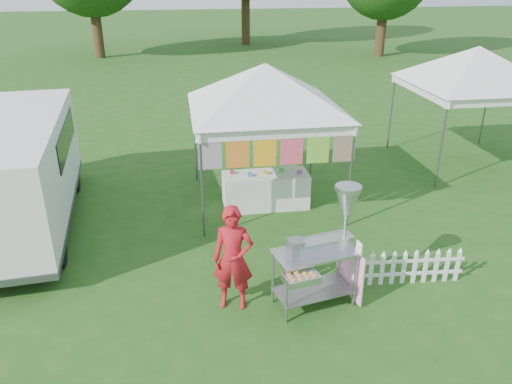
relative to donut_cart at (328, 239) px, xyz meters
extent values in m
plane|color=#1F4F16|center=(-0.28, 0.26, -1.10)|extent=(120.00, 120.00, 0.00)
cylinder|color=#59595E|center=(-1.70, 2.34, -0.05)|extent=(0.04, 0.04, 2.10)
cylinder|color=#59595E|center=(1.14, 2.34, -0.05)|extent=(0.04, 0.04, 2.10)
cylinder|color=#59595E|center=(-1.70, 5.18, -0.05)|extent=(0.04, 0.04, 2.10)
cylinder|color=#59595E|center=(1.14, 5.18, -0.05)|extent=(0.04, 0.04, 2.10)
cube|color=white|center=(-0.28, 2.34, 0.90)|extent=(3.00, 0.03, 0.22)
cube|color=white|center=(-0.28, 5.18, 0.90)|extent=(3.00, 0.03, 0.22)
pyramid|color=white|center=(-0.28, 3.76, 1.90)|extent=(4.24, 4.24, 0.90)
cylinder|color=#59595E|center=(-0.28, 2.34, 0.98)|extent=(3.00, 0.03, 0.03)
cube|color=#31B896|center=(-1.53, 2.34, 0.63)|extent=(0.42, 0.01, 0.70)
cube|color=red|center=(-1.03, 2.34, 0.63)|extent=(0.42, 0.01, 0.70)
cube|color=#D64317|center=(-0.53, 2.34, 0.63)|extent=(0.42, 0.01, 0.70)
cube|color=#DC1B97|center=(-0.03, 2.34, 0.63)|extent=(0.42, 0.01, 0.70)
cube|color=green|center=(0.47, 2.34, 0.63)|extent=(0.42, 0.01, 0.70)
cube|color=orange|center=(0.97, 2.34, 0.63)|extent=(0.42, 0.01, 0.70)
cylinder|color=#59595E|center=(3.80, 3.84, -0.05)|extent=(0.04, 0.04, 2.10)
cylinder|color=#59595E|center=(3.80, 6.68, -0.05)|extent=(0.04, 0.04, 2.10)
cylinder|color=#59595E|center=(6.64, 6.68, -0.05)|extent=(0.04, 0.04, 2.10)
cube|color=white|center=(5.22, 3.84, 0.90)|extent=(3.00, 0.03, 0.22)
cube|color=white|center=(5.22, 6.68, 0.90)|extent=(3.00, 0.03, 0.22)
pyramid|color=white|center=(5.22, 5.26, 1.90)|extent=(4.24, 4.24, 0.90)
cylinder|color=#59595E|center=(5.22, 3.84, 0.98)|extent=(3.00, 0.03, 0.03)
cylinder|color=#342613|center=(-6.28, 24.26, 0.88)|extent=(0.56, 0.56, 3.96)
cylinder|color=#342613|center=(2.72, 28.26, 1.32)|extent=(0.56, 0.56, 4.84)
cylinder|color=#342613|center=(9.72, 22.26, 0.66)|extent=(0.56, 0.56, 3.52)
cylinder|color=gray|center=(-0.69, -0.40, -0.65)|extent=(0.05, 0.05, 0.91)
cylinder|color=gray|center=(0.40, -0.17, -0.65)|extent=(0.05, 0.05, 0.91)
cylinder|color=gray|center=(-0.80, 0.10, -0.65)|extent=(0.05, 0.05, 0.91)
cylinder|color=gray|center=(0.30, 0.33, -0.65)|extent=(0.05, 0.05, 0.91)
cube|color=gray|center=(-0.20, -0.03, -0.85)|extent=(1.25, 0.81, 0.02)
cube|color=#B7B7BC|center=(-0.20, -0.03, -0.19)|extent=(1.32, 0.85, 0.04)
cube|color=#B7B7BC|center=(-0.03, 0.05, -0.09)|extent=(0.90, 0.43, 0.15)
cube|color=gray|center=(-0.50, -0.05, -0.06)|extent=(0.24, 0.26, 0.22)
cylinder|color=gray|center=(0.29, 0.12, 0.27)|extent=(0.06, 0.06, 0.91)
cone|color=#B7B7BC|center=(0.29, 0.12, 0.52)|extent=(0.43, 0.43, 0.41)
cylinder|color=#B7B7BC|center=(0.29, 0.12, 0.74)|extent=(0.46, 0.46, 0.06)
cube|color=#B7B7BC|center=(-0.51, -0.49, -0.29)|extent=(0.54, 0.40, 0.10)
cube|color=#FFABD5|center=(0.41, 0.10, -0.65)|extent=(0.18, 0.75, 0.82)
cube|color=white|center=(0.41, -0.20, -0.07)|extent=(0.04, 0.14, 0.18)
imported|color=#AF151E|center=(-1.39, 0.13, -0.28)|extent=(0.68, 0.52, 1.65)
cube|color=white|center=(-5.29, 3.27, 0.16)|extent=(2.51, 5.32, 1.80)
cube|color=#59595E|center=(-5.29, 3.27, -0.74)|extent=(2.53, 5.37, 0.12)
cube|color=white|center=(-5.49, 5.48, -0.28)|extent=(2.02, 0.89, 0.93)
cube|color=black|center=(-4.31, 3.98, 0.49)|extent=(0.27, 2.83, 0.57)
cube|color=black|center=(-5.52, 5.86, 0.49)|extent=(1.75, 0.18, 0.57)
cylinder|color=black|center=(-4.24, 1.71, -0.75)|extent=(0.29, 0.72, 0.70)
cylinder|color=black|center=(-4.53, 5.00, -0.75)|extent=(0.29, 0.72, 0.70)
cube|color=white|center=(0.85, 0.31, -0.82)|extent=(0.07, 0.02, 0.56)
cube|color=white|center=(1.03, 0.30, -0.82)|extent=(0.07, 0.02, 0.56)
cube|color=white|center=(1.21, 0.28, -0.82)|extent=(0.07, 0.02, 0.56)
cube|color=white|center=(1.39, 0.27, -0.82)|extent=(0.07, 0.02, 0.56)
cube|color=white|center=(1.57, 0.26, -0.82)|extent=(0.07, 0.02, 0.56)
cube|color=white|center=(1.75, 0.25, -0.82)|extent=(0.07, 0.02, 0.56)
cube|color=white|center=(1.93, 0.23, -0.82)|extent=(0.07, 0.02, 0.56)
cube|color=white|center=(2.11, 0.22, -0.82)|extent=(0.07, 0.02, 0.56)
cube|color=white|center=(2.29, 0.21, -0.82)|extent=(0.07, 0.02, 0.56)
cube|color=white|center=(1.57, 0.26, -0.92)|extent=(1.62, 0.14, 0.05)
cube|color=white|center=(1.57, 0.26, -0.68)|extent=(1.62, 0.14, 0.05)
cube|color=white|center=(-0.31, 3.48, -0.73)|extent=(1.80, 0.70, 0.75)
camera|label=1|loc=(-2.03, -6.10, 3.61)|focal=35.00mm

